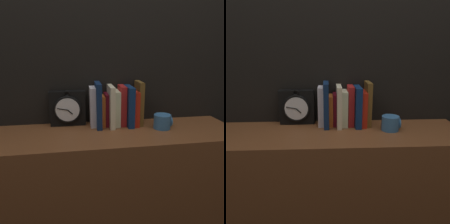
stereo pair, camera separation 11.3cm
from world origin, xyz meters
TOP-DOWN VIEW (x-y plane):
  - wall_back at (0.00, 0.22)m, footprint 6.00×0.05m
  - bookshelf at (0.00, 0.00)m, footprint 1.39×0.39m
  - clock at (-0.23, 0.15)m, footprint 0.20×0.07m
  - book_slot0_white at (-0.09, 0.13)m, footprint 0.03×0.11m
  - book_slot1_navy at (-0.06, 0.11)m, footprint 0.03×0.15m
  - book_slot2_orange at (-0.03, 0.13)m, footprint 0.02×0.11m
  - book_slot3_maroon at (-0.01, 0.13)m, footprint 0.02×0.11m
  - book_slot4_cream at (0.01, 0.11)m, footprint 0.03×0.16m
  - book_slot5_cream at (0.04, 0.12)m, footprint 0.03×0.13m
  - book_slot6_red at (0.08, 0.13)m, footprint 0.03×0.12m
  - book_slot7_navy at (0.12, 0.11)m, footprint 0.03×0.16m
  - book_slot8_red at (0.15, 0.11)m, footprint 0.03×0.14m
  - book_slot9_brown at (0.18, 0.12)m, footprint 0.03×0.13m
  - mug at (0.29, 0.02)m, footprint 0.10×0.09m

SIDE VIEW (x-z plane):
  - bookshelf at x=0.00m, z-range 0.00..0.81m
  - mug at x=0.29m, z-range 0.81..0.89m
  - book_slot2_orange at x=-0.03m, z-range 0.81..0.98m
  - book_slot3_maroon at x=-0.01m, z-range 0.81..0.99m
  - book_slot8_red at x=0.15m, z-range 0.81..1.01m
  - clock at x=-0.23m, z-range 0.80..1.01m
  - book_slot5_cream at x=0.04m, z-range 0.81..1.01m
  - book_slot0_white at x=-0.09m, z-range 0.81..1.03m
  - book_slot7_navy at x=0.12m, z-range 0.81..1.03m
  - book_slot6_red at x=0.08m, z-range 0.81..1.04m
  - book_slot4_cream at x=0.01m, z-range 0.81..1.04m
  - book_slot9_brown at x=0.18m, z-range 0.81..1.06m
  - book_slot1_navy at x=-0.06m, z-range 0.81..1.06m
  - wall_back at x=0.00m, z-range 0.00..2.60m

